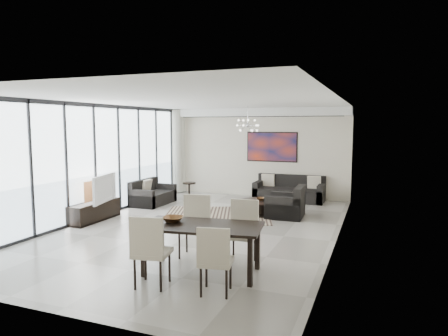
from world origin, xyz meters
The scene contains 20 objects.
room_shell centered at (0.46, 0.00, 1.45)m, with size 6.00×9.00×2.90m.
window_wall centered at (-2.86, 0.00, 1.47)m, with size 0.37×8.95×2.90m.
soffit centered at (0.00, 4.30, 2.77)m, with size 5.98×0.40×0.26m, color white.
painting centered at (0.50, 4.47, 1.65)m, with size 1.68×0.04×0.98m, color red.
chandelier centered at (0.30, 2.50, 2.35)m, with size 0.66×0.66×0.71m.
rug centered at (-0.15, 1.34, 0.01)m, with size 2.75×2.11×0.01m, color black.
coffee_table centered at (0.89, 1.79, 0.22)m, with size 1.09×1.09×0.38m.
bowl_coffee centered at (0.89, 1.83, 0.42)m, with size 0.24×0.24×0.07m, color brown.
sofa_main centered at (1.18, 4.07, 0.27)m, with size 2.16×0.88×0.78m.
loveseat centered at (-2.54, 2.03, 0.25)m, with size 0.82×1.46×0.73m.
armchair centered at (1.59, 1.80, 0.28)m, with size 0.95×1.00×0.81m.
side_table centered at (-1.76, 2.96, 0.38)m, with size 0.41×0.41×0.57m.
tv_console centered at (-2.76, -0.31, 0.24)m, with size 0.43×1.52×0.48m, color black.
television centered at (-2.60, -0.28, 0.81)m, with size 1.17×0.15×0.68m, color gray.
dining_table centered at (1.16, -2.55, 0.70)m, with size 2.00×1.20×0.79m.
dining_chair_sw centered at (0.71, -3.38, 0.62)m, with size 0.58×0.58×1.08m.
dining_chair_se centered at (1.68, -3.27, 0.57)m, with size 0.54×0.54×0.99m.
dining_chair_nw centered at (0.67, -1.76, 0.63)m, with size 0.56×0.56×1.09m.
dining_chair_ne centered at (1.60, -1.81, 0.62)m, with size 0.53×0.53×1.07m.
bowl_dining centered at (0.63, -2.53, 0.83)m, with size 0.34×0.34×0.08m, color brown.
Camera 1 is at (3.72, -8.20, 2.37)m, focal length 32.00 mm.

